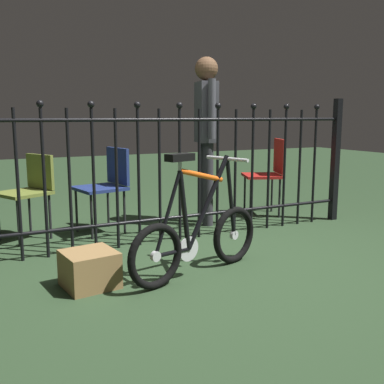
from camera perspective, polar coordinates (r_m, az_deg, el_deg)
The scene contains 8 objects.
ground_plane at distance 3.47m, azimuth 3.55°, elevation -9.48°, with size 20.00×20.00×0.00m, color #273C24.
iron_fence at distance 4.01m, azimuth -3.11°, elevation 2.90°, with size 3.92×0.07×1.32m.
bicycle at distance 3.21m, azimuth 0.76°, elevation -5.56°, with size 1.19×0.49×0.89m.
chair_olive at distance 4.41m, azimuth -19.99°, elevation 0.59°, with size 0.54×0.54×0.78m.
chair_navy at distance 4.46m, azimuth -10.79°, elevation 1.36°, with size 0.51×0.51×0.83m.
chair_red at distance 5.22m, azimuth 9.85°, elevation 2.88°, with size 0.54×0.54×0.88m.
person_visitor at distance 4.67m, azimuth 1.81°, elevation 8.51°, with size 0.24×0.47×1.73m.
display_crate at distance 3.12m, azimuth -12.94°, elevation -9.55°, with size 0.33×0.33×0.24m, color olive.
Camera 1 is at (-1.65, -2.83, 1.13)m, focal length 41.82 mm.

